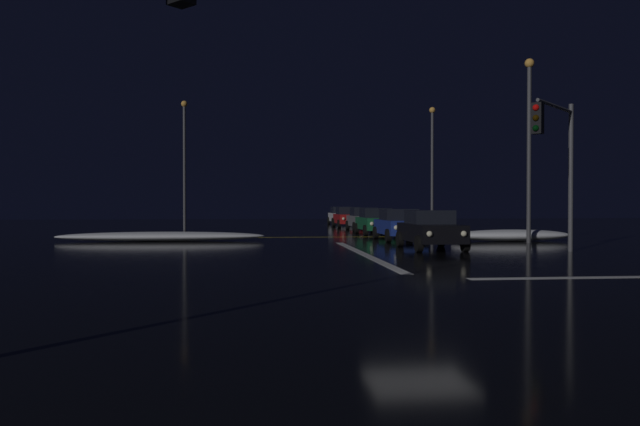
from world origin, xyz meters
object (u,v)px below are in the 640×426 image
streetlamp_left_far (184,156)px  streetlamp_right_far (432,159)px  sedan_black (430,229)px  sedan_red (348,217)px  sedan_white (341,216)px  sedan_green (376,221)px  sedan_gray (364,219)px  sedan_blue (399,224)px  traffic_signal_ne (557,147)px  streetlamp_right_near (529,136)px

streetlamp_left_far → streetlamp_right_far: size_ratio=1.02×
streetlamp_left_far → sedan_black: bearing=-58.5°
sedan_red → sedan_white: same height
sedan_green → sedan_white: 17.47m
sedan_green → sedan_red: size_ratio=1.00×
sedan_black → sedan_gray: size_ratio=1.00×
sedan_green → streetlamp_left_far: size_ratio=0.48×
sedan_blue → sedan_red: (-0.01, 17.31, 0.00)m
sedan_green → sedan_gray: bearing=87.4°
traffic_signal_ne → streetlamp_right_near: bearing=73.8°
sedan_black → sedan_white: (0.40, 29.19, 0.00)m
streetlamp_left_far → streetlamp_right_far: streetlamp_left_far is taller
sedan_gray → streetlamp_right_near: bearing=-68.7°
sedan_green → traffic_signal_ne: 15.42m
sedan_gray → streetlamp_right_near: (5.38, -13.78, 4.18)m
sedan_gray → streetlamp_right_far: streetlamp_right_far is taller
sedan_blue → sedan_gray: 11.20m
sedan_gray → streetlamp_right_far: (5.38, 2.22, 4.29)m
sedan_red → streetlamp_right_near: size_ratio=0.50×
sedan_green → streetlamp_right_near: bearing=-55.8°
sedan_black → sedan_blue: size_ratio=1.00×
traffic_signal_ne → streetlamp_right_near: streetlamp_right_near is taller
sedan_red → traffic_signal_ne: size_ratio=0.77×
sedan_gray → traffic_signal_ne: 20.66m
sedan_red → sedan_gray: bearing=-88.2°
sedan_blue → sedan_green: size_ratio=1.00×
sedan_red → sedan_white: (0.28, 5.86, 0.00)m
sedan_blue → streetlamp_right_near: 7.42m
sedan_black → streetlamp_right_near: streetlamp_right_near is taller
sedan_blue → streetlamp_right_far: (5.56, 13.42, 4.29)m
sedan_green → streetlamp_right_near: (5.63, -8.29, 4.18)m
sedan_black → sedan_gray: same height
sedan_green → sedan_red: same height
sedan_blue → streetlamp_left_far: streetlamp_left_far is taller
sedan_black → streetlamp_right_near: bearing=31.1°
sedan_black → sedan_white: same height
sedan_red → traffic_signal_ne: traffic_signal_ne is taller
streetlamp_right_near → streetlamp_right_far: 16.00m
traffic_signal_ne → streetlamp_left_far: streetlamp_left_far is taller
traffic_signal_ne → sedan_white: bearing=96.1°
sedan_gray → streetlamp_left_far: size_ratio=0.48×
sedan_gray → sedan_red: 6.12m
sedan_red → streetlamp_right_far: size_ratio=0.49×
sedan_black → sedan_green: bearing=89.7°
traffic_signal_ne → sedan_red: bearing=98.1°
sedan_red → streetlamp_right_near: bearing=-74.3°
traffic_signal_ne → streetlamp_right_far: bearing=85.3°
sedan_green → sedan_white: (0.34, 17.46, 0.00)m
sedan_black → traffic_signal_ne: (3.86, -2.90, 3.08)m
sedan_black → traffic_signal_ne: 5.73m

